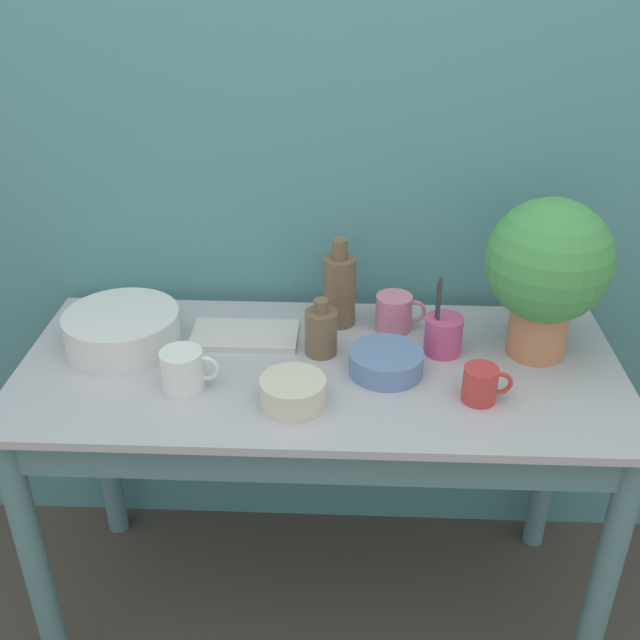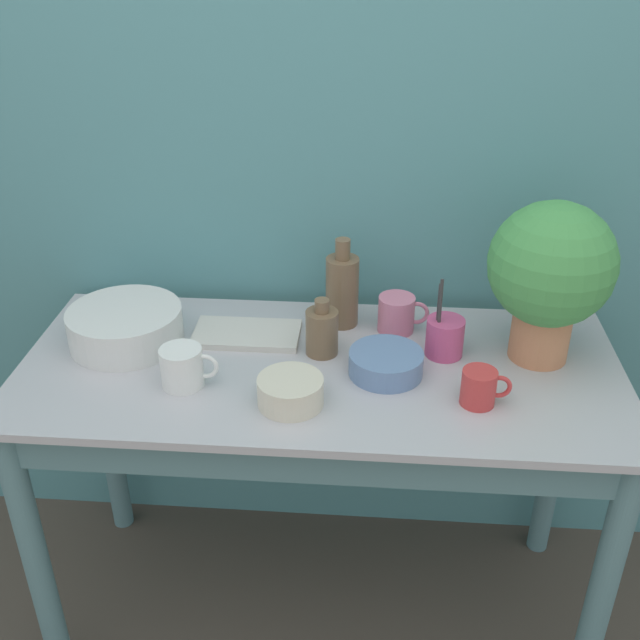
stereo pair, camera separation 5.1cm
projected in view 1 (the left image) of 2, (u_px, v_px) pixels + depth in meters
wall_back at (326, 145)px, 1.84m from camera, size 6.00×0.05×2.40m
counter_table at (320, 426)px, 1.78m from camera, size 1.39×0.62×0.79m
potted_plant at (548, 267)px, 1.67m from camera, size 0.28×0.28×0.38m
bowl_wash_large at (123, 330)px, 1.79m from camera, size 0.27×0.27×0.09m
bottle_tall at (339, 289)px, 1.86m from camera, size 0.08×0.08×0.23m
bottle_short at (323, 331)px, 1.75m from camera, size 0.08×0.08×0.14m
mug_red at (481, 384)px, 1.59m from camera, size 0.11×0.07×0.08m
mug_pink at (395, 313)px, 1.85m from camera, size 0.13×0.09×0.09m
mug_white at (183, 370)px, 1.63m from camera, size 0.13×0.09×0.09m
bowl_small_blue at (386, 362)px, 1.69m from camera, size 0.17×0.17×0.05m
bowl_small_cream at (293, 392)px, 1.58m from camera, size 0.14×0.14×0.06m
utensil_cup at (443, 334)px, 1.76m from camera, size 0.09×0.09×0.20m
tray_board at (245, 335)px, 1.83m from camera, size 0.26×0.14×0.02m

